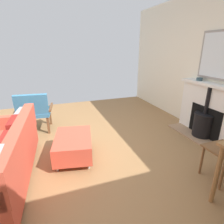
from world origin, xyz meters
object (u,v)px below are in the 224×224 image
Objects in this scene: mantel_bowl_near at (199,79)px; armchair_accent at (34,110)px; ottoman at (73,145)px; fireplace at (209,114)px.

mantel_bowl_near is 0.14× the size of armchair_accent.
ottoman is 1.37m from armchair_accent.
armchair_accent is (3.15, -1.35, 0.02)m from fireplace.
mantel_bowl_near is 3.36m from armchair_accent.
mantel_bowl_near is 0.13× the size of ottoman.
fireplace is at bearing 87.50° from mantel_bowl_near.
mantel_bowl_near is at bearing 162.93° from armchair_accent.
armchair_accent is (3.16, -0.97, -0.60)m from mantel_bowl_near.
fireplace is 1.72× the size of armchair_accent.
fireplace is 12.18× the size of mantel_bowl_near.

